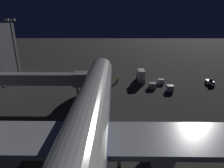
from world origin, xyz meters
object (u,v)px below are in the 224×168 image
object	(u,v)px
ops_van	(141,76)
baggage_tug_lead	(210,82)
ground_crew_marshaller_fwd	(116,81)
airliner_at_gate	(85,133)
baggage_container_near_belt	(161,81)
jet_bridge	(50,79)
apron_floodlight_mast	(14,47)
baggage_container_far_row	(152,85)
traffic_cone_nose_starboard	(95,83)
baggage_container_mid_row	(170,88)
ground_crew_near_nose_gear	(118,79)
traffic_cone_nose_port	(110,83)

from	to	relation	value
ops_van	baggage_tug_lead	bearing A→B (deg)	172.27
ops_van	ground_crew_marshaller_fwd	size ratio (longest dim) A/B	3.41
airliner_at_gate	baggage_container_near_belt	size ratio (longest dim) A/B	39.82
jet_bridge	apron_floodlight_mast	world-z (taller)	apron_floodlight_mast
airliner_at_gate	apron_floodlight_mast	world-z (taller)	airliner_at_gate
airliner_at_gate	baggage_container_near_belt	distance (m)	38.76
airliner_at_gate	baggage_container_far_row	distance (m)	34.02
ground_crew_marshaller_fwd	traffic_cone_nose_starboard	world-z (taller)	ground_crew_marshaller_fwd
baggage_container_far_row	baggage_tug_lead	bearing A→B (deg)	-170.04
baggage_tug_lead	ops_van	size ratio (longest dim) A/B	0.46
airliner_at_gate	baggage_container_mid_row	world-z (taller)	airliner_at_gate
apron_floodlight_mast	ops_van	distance (m)	38.32
baggage_container_far_row	ops_van	bearing A→B (deg)	-66.50
baggage_container_mid_row	ground_crew_near_nose_gear	size ratio (longest dim) A/B	0.98
baggage_container_mid_row	baggage_container_far_row	size ratio (longest dim) A/B	0.90
apron_floodlight_mast	ops_van	size ratio (longest dim) A/B	3.15
traffic_cone_nose_starboard	ground_crew_near_nose_gear	bearing A→B (deg)	-161.59
jet_bridge	ops_van	bearing A→B (deg)	-146.84
airliner_at_gate	jet_bridge	bearing A→B (deg)	-62.36
apron_floodlight_mast	traffic_cone_nose_starboard	distance (m)	25.58
ground_crew_near_nose_gear	jet_bridge	bearing A→B (deg)	42.75
baggage_container_near_belt	baggage_container_far_row	world-z (taller)	baggage_container_far_row
jet_bridge	ground_crew_marshaller_fwd	bearing A→B (deg)	-140.22
jet_bridge	apron_floodlight_mast	xyz separation A→B (m)	(14.31, -13.68, 5.28)
jet_bridge	baggage_container_near_belt	xyz separation A→B (m)	(-28.71, -12.89, -4.76)
ops_van	baggage_container_far_row	world-z (taller)	ops_van
baggage_container_near_belt	baggage_container_mid_row	distance (m)	6.23
baggage_container_mid_row	ground_crew_near_nose_gear	bearing A→B (deg)	-29.61
baggage_tug_lead	baggage_container_mid_row	world-z (taller)	baggage_tug_lead
airliner_at_gate	baggage_tug_lead	bearing A→B (deg)	-133.52
ground_crew_marshaller_fwd	traffic_cone_nose_port	bearing A→B (deg)	12.38
baggage_container_near_belt	ops_van	bearing A→B (deg)	-20.04
ops_van	traffic_cone_nose_starboard	world-z (taller)	ops_van
airliner_at_gate	baggage_container_near_belt	world-z (taller)	airliner_at_gate
airliner_at_gate	ground_crew_near_nose_gear	xyz separation A→B (m)	(-4.67, -36.02, -4.43)
ground_crew_near_nose_gear	ground_crew_marshaller_fwd	world-z (taller)	ground_crew_marshaller_fwd
traffic_cone_nose_port	airliner_at_gate	bearing A→B (deg)	86.27
baggage_container_far_row	traffic_cone_nose_starboard	bearing A→B (deg)	-11.01
traffic_cone_nose_port	traffic_cone_nose_starboard	distance (m)	4.40
jet_bridge	traffic_cone_nose_starboard	xyz separation A→B (m)	(-8.99, -12.37, -5.20)
ops_van	ground_crew_near_nose_gear	bearing A→B (deg)	2.74
baggage_container_far_row	ground_crew_marshaller_fwd	distance (m)	10.74
ground_crew_marshaller_fwd	traffic_cone_nose_starboard	xyz separation A→B (m)	(6.39, 0.44, -0.68)
jet_bridge	ops_van	distance (m)	27.64
apron_floodlight_mast	baggage_container_far_row	world-z (taller)	apron_floodlight_mast
apron_floodlight_mast	baggage_container_near_belt	distance (m)	44.19
ground_crew_marshaller_fwd	traffic_cone_nose_starboard	distance (m)	6.44
baggage_container_near_belt	traffic_cone_nose_port	distance (m)	15.34
jet_bridge	baggage_tug_lead	bearing A→B (deg)	-164.13
baggage_container_mid_row	traffic_cone_nose_starboard	xyz separation A→B (m)	(20.78, -5.62, -0.55)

